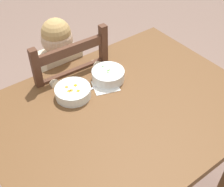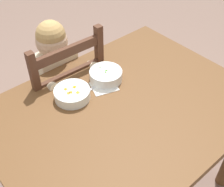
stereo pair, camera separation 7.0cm
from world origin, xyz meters
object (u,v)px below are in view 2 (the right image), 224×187
dining_table (124,122)px  bowl_of_carrots (72,94)px  spoon (85,93)px  bowl_of_peas (106,75)px  child_figure (59,75)px  dining_chair (62,98)px

dining_table → bowl_of_carrots: 0.28m
dining_table → spoon: size_ratio=8.74×
dining_table → bowl_of_peas: bearing=73.8°
child_figure → bowl_of_peas: child_figure is taller
dining_chair → dining_table: bearing=-84.8°
dining_chair → child_figure: 0.18m
dining_table → bowl_of_carrots: (-0.15, 0.20, 0.13)m
dining_chair → bowl_of_peas: dining_chair is taller
child_figure → bowl_of_peas: 0.33m
bowl_of_peas → bowl_of_carrots: bearing=-180.0°
bowl_of_carrots → spoon: bowl_of_carrots is taller
dining_table → child_figure: (-0.04, 0.49, 0.01)m
bowl_of_peas → bowl_of_carrots: size_ratio=0.97×
bowl_of_carrots → dining_table: bearing=-54.0°
child_figure → dining_table: bearing=-84.9°
bowl_of_peas → spoon: bearing=-174.6°
dining_chair → bowl_of_carrots: dining_chair is taller
dining_table → bowl_of_peas: 0.25m
dining_table → dining_chair: (-0.05, 0.50, -0.17)m
dining_chair → spoon: bearing=-96.8°
spoon → bowl_of_carrots: bearing=168.1°
bowl_of_peas → bowl_of_carrots: 0.21m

